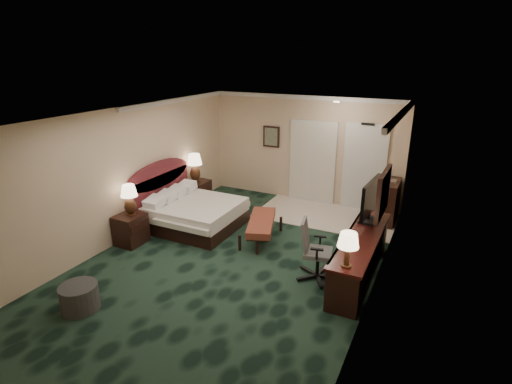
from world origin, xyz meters
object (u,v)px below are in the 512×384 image
at_px(bed, 196,215).
at_px(ottoman, 80,297).
at_px(desk_chair, 318,250).
at_px(desk, 360,257).
at_px(minibar, 386,201).
at_px(lamp_far, 195,168).
at_px(nightstand_near, 131,229).
at_px(tv, 370,201).
at_px(lamp_near, 130,200).
at_px(nightstand_far, 198,193).
at_px(bed_bench, 261,230).

relative_size(bed, ottoman, 3.20).
bearing_deg(desk_chair, bed, 152.85).
xyz_separation_m(desk, minibar, (-0.01, 2.66, 0.11)).
bearing_deg(lamp_far, nightstand_near, -89.30).
xyz_separation_m(nightstand_near, lamp_far, (-0.03, 2.38, 0.68)).
xyz_separation_m(ottoman, tv, (3.54, 3.54, 0.94)).
relative_size(bed, desk_chair, 1.71).
xyz_separation_m(nightstand_near, lamp_near, (0.01, 0.06, 0.62)).
bearing_deg(desk, ottoman, -141.79).
height_order(nightstand_far, lamp_near, lamp_near).
bearing_deg(lamp_far, desk, -19.75).
height_order(lamp_near, desk, lamp_near).
distance_m(nightstand_near, bed_bench, 2.65).
height_order(nightstand_near, tv, tv).
bearing_deg(desk_chair, lamp_far, 141.26).
height_order(nightstand_near, minibar, minibar).
bearing_deg(ottoman, nightstand_far, 100.89).
relative_size(bed, nightstand_near, 2.92).
xyz_separation_m(nightstand_far, bed_bench, (2.31, -1.09, -0.09)).
bearing_deg(tv, bed_bench, -169.93).
bearing_deg(desk_chair, tv, 50.25).
height_order(desk, tv, tv).
xyz_separation_m(nightstand_near, desk_chair, (3.80, 0.40, 0.22)).
bearing_deg(minibar, desk_chair, -101.58).
bearing_deg(desk, nightstand_near, -170.09).
xyz_separation_m(bed, nightstand_far, (-0.73, 1.12, 0.03)).
xyz_separation_m(lamp_far, minibar, (4.46, 1.06, -0.50)).
relative_size(bed_bench, ottoman, 2.45).
distance_m(bed, lamp_near, 1.55).
relative_size(lamp_near, desk, 0.24).
distance_m(nightstand_near, nightstand_far, 2.38).
bearing_deg(lamp_far, minibar, 13.38).
bearing_deg(lamp_near, desk_chair, 5.13).
distance_m(desk, desk_chair, 0.75).
bearing_deg(ottoman, minibar, 56.92).
relative_size(bed_bench, desk, 0.54).
bearing_deg(nightstand_near, lamp_near, 83.72).
bearing_deg(nightstand_near, nightstand_far, 89.79).
height_order(nightstand_near, lamp_near, lamp_near).
height_order(lamp_far, minibar, lamp_far).
bearing_deg(bed, desk_chair, -15.74).
bearing_deg(ottoman, bed, 92.15).
bearing_deg(bed_bench, tv, -13.75).
distance_m(lamp_far, desk, 4.78).
xyz_separation_m(bed, nightstand_near, (-0.74, -1.26, 0.02)).
bearing_deg(nightstand_near, bed_bench, 29.10).
bearing_deg(minibar, nightstand_far, -166.56).
distance_m(lamp_near, lamp_far, 2.32).
distance_m(nightstand_near, ottoman, 2.22).
height_order(nightstand_near, nightstand_far, nightstand_far).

